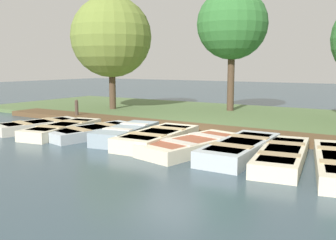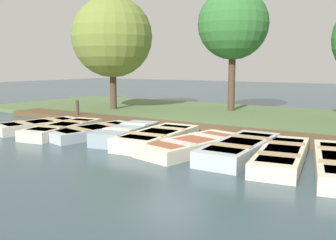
{
  "view_description": "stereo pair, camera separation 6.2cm",
  "coord_description": "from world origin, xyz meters",
  "px_view_note": "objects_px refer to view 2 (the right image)",
  "views": [
    {
      "loc": [
        9.94,
        6.25,
        2.26
      ],
      "look_at": [
        0.67,
        0.45,
        0.65
      ],
      "focal_mm": 40.0,
      "sensor_mm": 36.0,
      "label": 1
    },
    {
      "loc": [
        9.9,
        6.31,
        2.26
      ],
      "look_at": [
        0.67,
        0.45,
        0.65
      ],
      "focal_mm": 40.0,
      "sensor_mm": 36.0,
      "label": 2
    }
  ],
  "objects_px": {
    "rowboat_4": "(158,138)",
    "rowboat_7": "(282,155)",
    "rowboat_5": "(193,145)",
    "rowboat_2": "(94,131)",
    "mooring_post_near": "(77,110)",
    "park_tree_far_left": "(112,37)",
    "rowboat_0": "(38,126)",
    "rowboat_6": "(240,148)",
    "park_tree_left": "(233,25)",
    "rowboat_3": "(127,133)",
    "rowboat_1": "(63,129)"
  },
  "relations": [
    {
      "from": "rowboat_3",
      "to": "park_tree_far_left",
      "type": "bearing_deg",
      "value": -145.72
    },
    {
      "from": "rowboat_6",
      "to": "park_tree_far_left",
      "type": "xyz_separation_m",
      "value": [
        -5.09,
        -8.48,
        3.36
      ]
    },
    {
      "from": "rowboat_5",
      "to": "rowboat_6",
      "type": "height_order",
      "value": "rowboat_6"
    },
    {
      "from": "rowboat_1",
      "to": "rowboat_2",
      "type": "relative_size",
      "value": 1.03
    },
    {
      "from": "mooring_post_near",
      "to": "park_tree_far_left",
      "type": "xyz_separation_m",
      "value": [
        -2.75,
        -0.39,
        3.13
      ]
    },
    {
      "from": "rowboat_6",
      "to": "mooring_post_near",
      "type": "distance_m",
      "value": 8.42
    },
    {
      "from": "rowboat_5",
      "to": "rowboat_7",
      "type": "bearing_deg",
      "value": 104.7
    },
    {
      "from": "rowboat_6",
      "to": "park_tree_far_left",
      "type": "height_order",
      "value": "park_tree_far_left"
    },
    {
      "from": "rowboat_2",
      "to": "park_tree_left",
      "type": "relative_size",
      "value": 0.56
    },
    {
      "from": "rowboat_0",
      "to": "park_tree_left",
      "type": "distance_m",
      "value": 9.48
    },
    {
      "from": "rowboat_7",
      "to": "mooring_post_near",
      "type": "height_order",
      "value": "mooring_post_near"
    },
    {
      "from": "mooring_post_near",
      "to": "rowboat_3",
      "type": "bearing_deg",
      "value": 62.82
    },
    {
      "from": "rowboat_7",
      "to": "park_tree_far_left",
      "type": "height_order",
      "value": "park_tree_far_left"
    },
    {
      "from": "rowboat_0",
      "to": "rowboat_7",
      "type": "height_order",
      "value": "rowboat_7"
    },
    {
      "from": "rowboat_2",
      "to": "rowboat_5",
      "type": "xyz_separation_m",
      "value": [
        0.17,
        3.71,
        0.01
      ]
    },
    {
      "from": "rowboat_1",
      "to": "park_tree_left",
      "type": "bearing_deg",
      "value": 150.66
    },
    {
      "from": "rowboat_4",
      "to": "rowboat_7",
      "type": "xyz_separation_m",
      "value": [
        0.11,
        3.57,
        -0.03
      ]
    },
    {
      "from": "rowboat_0",
      "to": "rowboat_5",
      "type": "relative_size",
      "value": 0.92
    },
    {
      "from": "rowboat_0",
      "to": "park_tree_far_left",
      "type": "xyz_separation_m",
      "value": [
        -5.3,
        -1.11,
        3.39
      ]
    },
    {
      "from": "rowboat_5",
      "to": "mooring_post_near",
      "type": "relative_size",
      "value": 3.92
    },
    {
      "from": "rowboat_5",
      "to": "rowboat_7",
      "type": "relative_size",
      "value": 0.95
    },
    {
      "from": "park_tree_left",
      "to": "rowboat_0",
      "type": "bearing_deg",
      "value": -27.23
    },
    {
      "from": "mooring_post_near",
      "to": "rowboat_5",
      "type": "bearing_deg",
      "value": 69.9
    },
    {
      "from": "park_tree_far_left",
      "to": "park_tree_left",
      "type": "relative_size",
      "value": 0.96
    },
    {
      "from": "rowboat_1",
      "to": "park_tree_left",
      "type": "distance_m",
      "value": 9.05
    },
    {
      "from": "rowboat_2",
      "to": "mooring_post_near",
      "type": "height_order",
      "value": "mooring_post_near"
    },
    {
      "from": "rowboat_1",
      "to": "park_tree_left",
      "type": "height_order",
      "value": "park_tree_left"
    },
    {
      "from": "rowboat_1",
      "to": "mooring_post_near",
      "type": "xyz_separation_m",
      "value": [
        -2.6,
        -1.99,
        0.25
      ]
    },
    {
      "from": "rowboat_2",
      "to": "rowboat_5",
      "type": "relative_size",
      "value": 0.97
    },
    {
      "from": "mooring_post_near",
      "to": "park_tree_far_left",
      "type": "relative_size",
      "value": 0.16
    },
    {
      "from": "rowboat_0",
      "to": "mooring_post_near",
      "type": "height_order",
      "value": "mooring_post_near"
    },
    {
      "from": "rowboat_4",
      "to": "rowboat_7",
      "type": "bearing_deg",
      "value": 85.06
    },
    {
      "from": "park_tree_left",
      "to": "rowboat_3",
      "type": "bearing_deg",
      "value": -2.09
    },
    {
      "from": "rowboat_2",
      "to": "rowboat_5",
      "type": "height_order",
      "value": "rowboat_5"
    },
    {
      "from": "rowboat_4",
      "to": "rowboat_2",
      "type": "bearing_deg",
      "value": -92.43
    },
    {
      "from": "rowboat_1",
      "to": "rowboat_7",
      "type": "height_order",
      "value": "rowboat_1"
    },
    {
      "from": "rowboat_2",
      "to": "rowboat_4",
      "type": "xyz_separation_m",
      "value": [
        -0.03,
        2.46,
        0.04
      ]
    },
    {
      "from": "rowboat_2",
      "to": "park_tree_left",
      "type": "bearing_deg",
      "value": -179.77
    },
    {
      "from": "rowboat_4",
      "to": "rowboat_6",
      "type": "bearing_deg",
      "value": 85.79
    },
    {
      "from": "rowboat_0",
      "to": "rowboat_7",
      "type": "distance_m",
      "value": 8.42
    },
    {
      "from": "mooring_post_near",
      "to": "park_tree_left",
      "type": "height_order",
      "value": "park_tree_left"
    },
    {
      "from": "rowboat_5",
      "to": "rowboat_3",
      "type": "bearing_deg",
      "value": -83.03
    },
    {
      "from": "rowboat_0",
      "to": "rowboat_4",
      "type": "distance_m",
      "value": 4.85
    },
    {
      "from": "rowboat_2",
      "to": "rowboat_7",
      "type": "height_order",
      "value": "rowboat_7"
    },
    {
      "from": "rowboat_0",
      "to": "rowboat_3",
      "type": "height_order",
      "value": "rowboat_3"
    },
    {
      "from": "rowboat_1",
      "to": "rowboat_2",
      "type": "distance_m",
      "value": 1.15
    },
    {
      "from": "rowboat_0",
      "to": "rowboat_2",
      "type": "relative_size",
      "value": 0.95
    },
    {
      "from": "rowboat_6",
      "to": "rowboat_3",
      "type": "bearing_deg",
      "value": -91.88
    },
    {
      "from": "rowboat_1",
      "to": "rowboat_7",
      "type": "xyz_separation_m",
      "value": [
        -0.19,
        7.14,
        -0.0
      ]
    },
    {
      "from": "rowboat_5",
      "to": "park_tree_left",
      "type": "relative_size",
      "value": 0.58
    }
  ]
}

